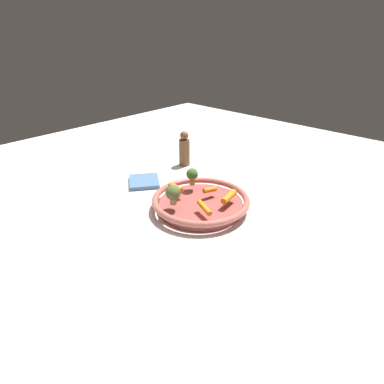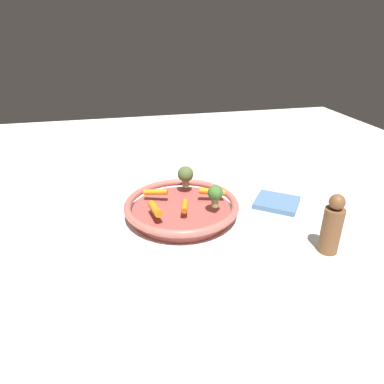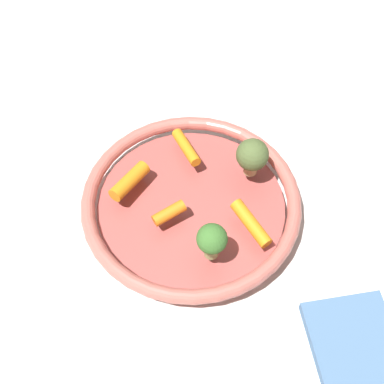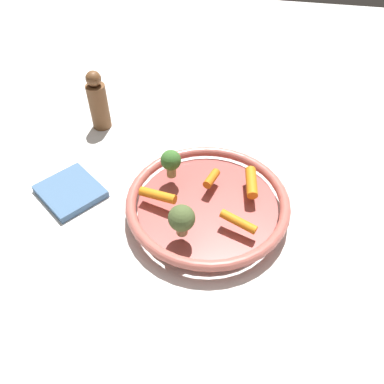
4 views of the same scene
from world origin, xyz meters
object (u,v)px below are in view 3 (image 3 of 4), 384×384
(serving_bowl, at_px, (191,205))
(baby_carrot_right, at_px, (186,147))
(baby_carrot_near_rim, at_px, (130,181))
(baby_carrot_left, at_px, (251,223))
(dish_towel, at_px, (352,344))
(broccoli_floret_large, at_px, (212,240))
(baby_carrot_center, at_px, (167,211))
(broccoli_floret_mid, at_px, (252,156))

(serving_bowl, xyz_separation_m, baby_carrot_right, (-0.05, -0.06, 0.03))
(baby_carrot_near_rim, bearing_deg, baby_carrot_left, 111.23)
(baby_carrot_right, xyz_separation_m, dish_towel, (0.05, 0.32, -0.04))
(baby_carrot_near_rim, distance_m, dish_towel, 0.34)
(serving_bowl, bearing_deg, broccoli_floret_large, 59.93)
(serving_bowl, xyz_separation_m, baby_carrot_left, (-0.02, 0.09, 0.03))
(baby_carrot_center, relative_size, baby_carrot_near_rim, 0.70)
(baby_carrot_center, bearing_deg, broccoli_floret_mid, 165.48)
(baby_carrot_near_rim, bearing_deg, baby_carrot_center, 91.05)
(baby_carrot_center, bearing_deg, serving_bowl, 174.48)
(serving_bowl, distance_m, baby_carrot_near_rim, 0.09)
(baby_carrot_left, height_order, broccoli_floret_mid, broccoli_floret_mid)
(serving_bowl, bearing_deg, baby_carrot_left, 102.64)
(baby_carrot_center, height_order, broccoli_floret_large, broccoli_floret_large)
(baby_carrot_right, bearing_deg, baby_carrot_left, 77.28)
(baby_carrot_near_rim, bearing_deg, baby_carrot_right, 171.87)
(serving_bowl, xyz_separation_m, dish_towel, (0.00, 0.26, -0.02))
(baby_carrot_left, relative_size, broccoli_floret_large, 1.22)
(serving_bowl, relative_size, baby_carrot_right, 4.59)
(baby_carrot_near_rim, relative_size, broccoli_floret_mid, 1.09)
(baby_carrot_left, height_order, baby_carrot_center, baby_carrot_left)
(serving_bowl, relative_size, broccoli_floret_mid, 5.04)
(serving_bowl, distance_m, baby_carrot_right, 0.08)
(broccoli_floret_large, bearing_deg, baby_carrot_right, -125.44)
(broccoli_floret_large, height_order, dish_towel, broccoli_floret_large)
(baby_carrot_near_rim, distance_m, broccoli_floret_mid, 0.16)
(serving_bowl, height_order, baby_carrot_near_rim, baby_carrot_near_rim)
(baby_carrot_near_rim, height_order, broccoli_floret_large, broccoli_floret_large)
(baby_carrot_center, distance_m, broccoli_floret_large, 0.08)
(baby_carrot_center, relative_size, baby_carrot_right, 0.69)
(serving_bowl, distance_m, broccoli_floret_large, 0.10)
(broccoli_floret_large, bearing_deg, broccoli_floret_mid, -160.16)
(baby_carrot_center, height_order, broccoli_floret_mid, broccoli_floret_mid)
(baby_carrot_right, bearing_deg, broccoli_floret_large, 54.56)
(broccoli_floret_large, xyz_separation_m, dish_towel, (-0.04, 0.19, -0.07))
(baby_carrot_center, distance_m, baby_carrot_near_rim, 0.07)
(broccoli_floret_mid, bearing_deg, baby_carrot_near_rim, -38.32)
(baby_carrot_left, distance_m, baby_carrot_near_rim, 0.17)
(baby_carrot_right, distance_m, dish_towel, 0.33)
(baby_carrot_center, height_order, baby_carrot_near_rim, baby_carrot_near_rim)
(baby_carrot_left, bearing_deg, baby_carrot_center, -56.18)
(baby_carrot_right, xyz_separation_m, broccoli_floret_large, (0.10, 0.13, 0.03))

